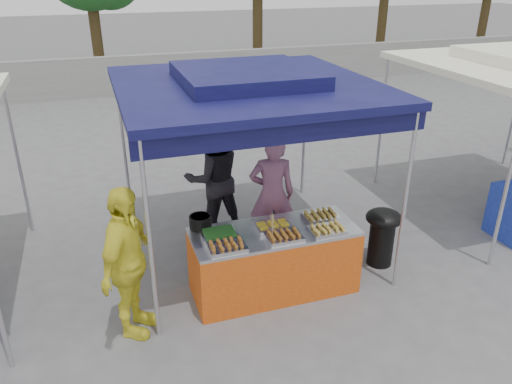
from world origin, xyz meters
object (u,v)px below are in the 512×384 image
object	(u,v)px
cooking_pot	(200,222)
vendor_woman	(272,194)
vendor_table	(274,261)
wok_burner	(382,232)
helper_man	(214,178)
customer_person	(128,264)

from	to	relation	value
cooking_pot	vendor_woman	xyz separation A→B (m)	(1.13, 0.59, -0.06)
vendor_table	cooking_pot	world-z (taller)	cooking_pot
vendor_table	wok_burner	world-z (taller)	vendor_table
wok_burner	vendor_woman	size ratio (longest dim) A/B	0.47
helper_man	customer_person	distance (m)	2.38
cooking_pot	wok_burner	size ratio (longest dim) A/B	0.33
vendor_table	customer_person	bearing A→B (deg)	-172.25
customer_person	wok_burner	bearing A→B (deg)	-54.75
customer_person	vendor_woman	bearing A→B (deg)	-31.06
cooking_pot	wok_burner	xyz separation A→B (m)	(2.41, -0.23, -0.45)
vendor_table	vendor_woman	size ratio (longest dim) A/B	1.15
helper_man	customer_person	xyz separation A→B (m)	(-1.41, -1.91, -0.02)
cooking_pot	vendor_woman	distance (m)	1.28
cooking_pot	helper_man	xyz separation A→B (m)	(0.49, 1.33, -0.03)
cooking_pot	customer_person	world-z (taller)	customer_person
wok_burner	customer_person	bearing A→B (deg)	175.30
cooking_pot	helper_man	distance (m)	1.42
cooking_pot	vendor_table	bearing A→B (deg)	-22.76
vendor_table	wok_burner	size ratio (longest dim) A/B	2.46
vendor_woman	wok_burner	bearing A→B (deg)	161.01
wok_burner	vendor_woman	world-z (taller)	vendor_woman
vendor_table	vendor_woman	xyz separation A→B (m)	(0.31, 0.93, 0.44)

